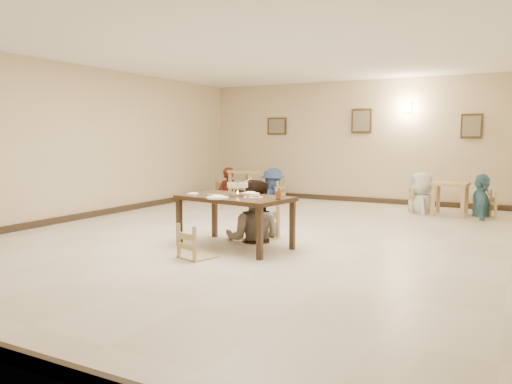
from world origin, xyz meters
The scene contains 31 objects.
floor centered at (0.00, 0.00, 0.00)m, with size 10.00×10.00×0.00m, color beige.
ceiling centered at (0.00, 0.00, 3.00)m, with size 10.00×10.00×0.00m, color white.
wall_back centered at (0.00, 5.00, 1.50)m, with size 10.00×10.00×0.00m, color beige.
wall_left centered at (-4.00, 0.00, 1.50)m, with size 10.00×10.00×0.00m, color beige.
baseboard_back centered at (0.00, 4.97, 0.06)m, with size 8.00×0.06×0.12m, color #322517.
baseboard_left centered at (-3.97, 0.00, 0.06)m, with size 0.06×10.00×0.12m, color #322517.
picture_a centered at (-2.20, 4.96, 1.90)m, with size 0.55×0.04×0.45m.
picture_b centered at (0.10, 4.96, 2.00)m, with size 0.50×0.04×0.60m.
picture_c centered at (2.60, 4.96, 1.85)m, with size 0.45×0.04×0.55m.
wall_sconce centered at (1.20, 4.96, 2.30)m, with size 0.16×0.05×0.22m, color #FFD88C.
main_table centered at (-0.03, -0.96, 0.67)m, with size 1.73×1.15×0.75m.
chair_far centered at (0.01, -0.27, 0.52)m, with size 0.49×0.49×1.04m.
chair_near centered at (-0.14, -1.75, 0.43)m, with size 0.41×0.41×0.87m.
main_diner centered at (-0.03, -0.38, 0.95)m, with size 0.92×0.72×1.89m, color gray.
curry_warmer centered at (0.01, -0.94, 0.91)m, with size 0.34×0.30×0.27m.
rice_plate_far centered at (0.08, -0.67, 0.77)m, with size 0.29×0.29×0.07m.
rice_plate_near centered at (-0.08, -1.34, 0.77)m, with size 0.31×0.31×0.07m.
fried_plate centered at (0.35, -1.09, 0.78)m, with size 0.29×0.29×0.06m.
chili_dish centered at (-0.39, -1.02, 0.77)m, with size 0.11×0.11×0.02m.
napkin_cutlery centered at (-0.64, -1.14, 0.77)m, with size 0.16×0.24×0.03m.
drink_glass centered at (0.70, -1.03, 0.83)m, with size 0.08×0.08×0.16m.
bg_table_left centered at (-2.44, 3.84, 0.64)m, with size 0.93×0.93×0.78m.
bg_table_right centered at (2.36, 3.73, 0.55)m, with size 0.71×0.71×0.68m.
bg_chair_ll centered at (-3.10, 3.86, 0.52)m, with size 0.49×0.49×1.04m.
bg_chair_lr centered at (-1.79, 3.91, 0.51)m, with size 0.48×0.48×1.02m.
bg_chair_rl centered at (1.77, 3.80, 0.47)m, with size 0.45×0.45×0.95m.
bg_chair_rr centered at (2.95, 3.71, 0.52)m, with size 0.49×0.49×1.04m.
bg_diner_a centered at (-3.10, 3.86, 0.83)m, with size 0.61×0.40×1.67m, color #561E13.
bg_diner_b centered at (-1.79, 3.91, 0.84)m, with size 1.09×0.63×1.68m, color #375794.
bg_diner_c centered at (1.77, 3.80, 0.86)m, with size 0.85×0.55×1.73m, color silver.
bg_diner_d centered at (2.95, 3.71, 0.88)m, with size 1.03×0.43×1.76m, color teal.
Camera 1 is at (3.62, -7.15, 1.60)m, focal length 35.00 mm.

